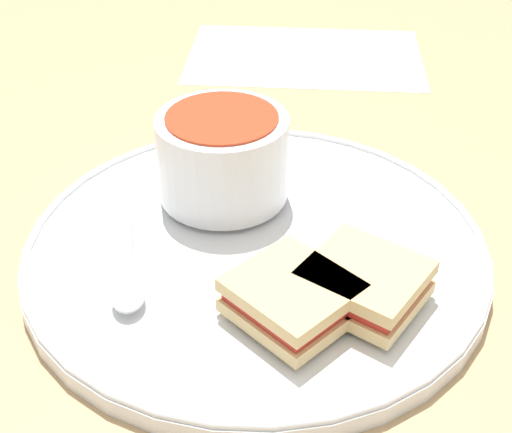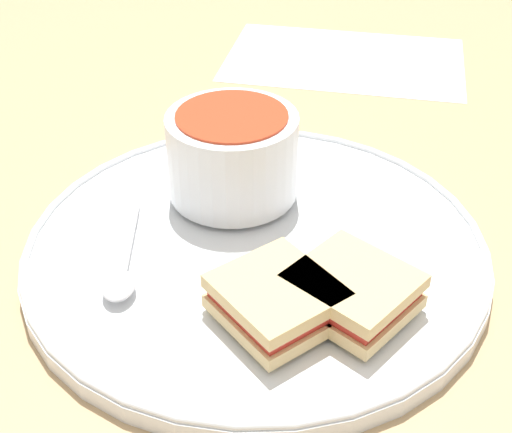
{
  "view_description": "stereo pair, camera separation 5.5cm",
  "coord_description": "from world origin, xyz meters",
  "px_view_note": "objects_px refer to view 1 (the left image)",
  "views": [
    {
      "loc": [
        -0.44,
        0.02,
        0.36
      ],
      "look_at": [
        0.0,
        0.0,
        0.04
      ],
      "focal_mm": 50.0,
      "sensor_mm": 36.0,
      "label": 1
    },
    {
      "loc": [
        -0.44,
        -0.03,
        0.36
      ],
      "look_at": [
        0.0,
        0.0,
        0.04
      ],
      "focal_mm": 50.0,
      "sensor_mm": 36.0,
      "label": 2
    }
  ],
  "objects_px": {
    "soup_bowl": "(223,156)",
    "sandwich_half_far": "(364,283)",
    "sandwich_half_near": "(292,298)",
    "spoon": "(128,287)"
  },
  "relations": [
    {
      "from": "soup_bowl",
      "to": "sandwich_half_far",
      "type": "height_order",
      "value": "soup_bowl"
    },
    {
      "from": "sandwich_half_near",
      "to": "sandwich_half_far",
      "type": "xyz_separation_m",
      "value": [
        0.01,
        -0.05,
        0.0
      ]
    },
    {
      "from": "spoon",
      "to": "sandwich_half_near",
      "type": "bearing_deg",
      "value": 70.3
    },
    {
      "from": "soup_bowl",
      "to": "spoon",
      "type": "relative_size",
      "value": 0.85
    },
    {
      "from": "spoon",
      "to": "sandwich_half_far",
      "type": "xyz_separation_m",
      "value": [
        -0.02,
        -0.17,
        0.01
      ]
    },
    {
      "from": "spoon",
      "to": "sandwich_half_near",
      "type": "relative_size",
      "value": 1.23
    },
    {
      "from": "sandwich_half_far",
      "to": "soup_bowl",
      "type": "bearing_deg",
      "value": 34.62
    },
    {
      "from": "soup_bowl",
      "to": "sandwich_half_near",
      "type": "xyz_separation_m",
      "value": [
        -0.15,
        -0.04,
        -0.02
      ]
    },
    {
      "from": "soup_bowl",
      "to": "spoon",
      "type": "height_order",
      "value": "soup_bowl"
    },
    {
      "from": "soup_bowl",
      "to": "spoon",
      "type": "distance_m",
      "value": 0.14
    }
  ]
}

